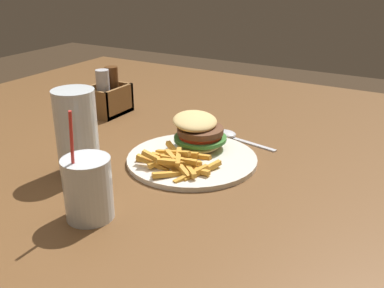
% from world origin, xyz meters
% --- Properties ---
extents(dining_table, '(1.64, 1.31, 0.71)m').
position_xyz_m(dining_table, '(0.00, 0.00, 0.62)').
color(dining_table, brown).
rests_on(dining_table, ground_plane).
extents(meal_plate_near, '(0.26, 0.26, 0.09)m').
position_xyz_m(meal_plate_near, '(0.12, -0.18, 0.73)').
color(meal_plate_near, silver).
rests_on(meal_plate_near, dining_table).
extents(beer_glass, '(0.08, 0.08, 0.16)m').
position_xyz_m(beer_glass, '(-0.04, -0.03, 0.79)').
color(beer_glass, silver).
rests_on(beer_glass, dining_table).
extents(juice_glass, '(0.08, 0.08, 0.18)m').
position_xyz_m(juice_glass, '(-0.15, -0.16, 0.75)').
color(juice_glass, silver).
rests_on(juice_glass, dining_table).
extents(spoon, '(0.06, 0.16, 0.01)m').
position_xyz_m(spoon, '(0.26, -0.20, 0.71)').
color(spoon, silver).
rests_on(spoon, dining_table).
extents(condiment_caddy, '(0.11, 0.08, 0.12)m').
position_xyz_m(condiment_caddy, '(0.26, 0.15, 0.75)').
color(condiment_caddy, brown).
rests_on(condiment_caddy, dining_table).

